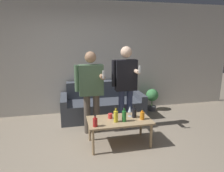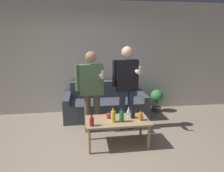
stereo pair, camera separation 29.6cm
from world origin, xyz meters
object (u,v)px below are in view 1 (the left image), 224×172
at_px(couch, 102,104).
at_px(person_standing_left, 91,87).
at_px(coffee_table, 119,122).
at_px(person_standing_right, 126,81).
at_px(bottle_orange, 134,113).

relative_size(couch, person_standing_left, 1.20).
distance_m(couch, coffee_table, 1.39).
distance_m(coffee_table, person_standing_right, 0.89).
xyz_separation_m(coffee_table, person_standing_right, (0.29, 0.62, 0.58)).
bearing_deg(couch, person_standing_left, -113.37).
relative_size(coffee_table, bottle_orange, 4.89).
height_order(couch, person_standing_right, person_standing_right).
bearing_deg(couch, coffee_table, -87.69).
distance_m(bottle_orange, person_standing_right, 0.73).
relative_size(couch, person_standing_right, 1.14).
bearing_deg(person_standing_left, coffee_table, -54.23).
relative_size(bottle_orange, person_standing_left, 0.14).
xyz_separation_m(couch, person_standing_left, (-0.35, -0.82, 0.63)).
bearing_deg(bottle_orange, person_standing_left, 142.28).
height_order(coffee_table, bottle_orange, bottle_orange).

